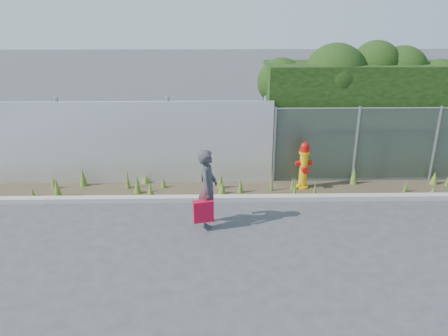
% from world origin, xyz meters
% --- Properties ---
extents(ground, '(80.00, 80.00, 0.00)m').
position_xyz_m(ground, '(0.00, 0.00, 0.00)').
color(ground, '#3D3D40').
rests_on(ground, ground).
extents(curb, '(16.00, 0.22, 0.12)m').
position_xyz_m(curb, '(0.00, 1.80, 0.06)').
color(curb, '#A09990').
rests_on(curb, ground).
extents(weed_strip, '(16.00, 1.23, 0.54)m').
position_xyz_m(weed_strip, '(-0.36, 2.41, 0.12)').
color(weed_strip, '#3E3323').
rests_on(weed_strip, ground).
extents(corrugated_fence, '(8.50, 0.21, 2.30)m').
position_xyz_m(corrugated_fence, '(-3.25, 3.01, 1.10)').
color(corrugated_fence, silver).
rests_on(corrugated_fence, ground).
extents(chainlink_fence, '(6.50, 0.07, 2.05)m').
position_xyz_m(chainlink_fence, '(4.25, 3.00, 1.03)').
color(chainlink_fence, gray).
rests_on(chainlink_fence, ground).
extents(hedge, '(7.52, 1.76, 3.59)m').
position_xyz_m(hedge, '(4.38, 4.01, 1.93)').
color(hedge, black).
rests_on(hedge, ground).
extents(fire_hydrant, '(0.42, 0.38, 1.27)m').
position_xyz_m(fire_hydrant, '(1.76, 2.54, 0.61)').
color(fire_hydrant, '#ECAA0C').
rests_on(fire_hydrant, ground).
extents(woman, '(0.47, 0.66, 1.70)m').
position_xyz_m(woman, '(-0.66, 0.61, 0.85)').
color(woman, '#0E5759').
rests_on(woman, ground).
extents(red_tote_bag, '(0.42, 0.15, 0.55)m').
position_xyz_m(red_tote_bag, '(-0.76, 0.34, 0.44)').
color(red_tote_bag, '#AC092C').
extents(black_shoulder_bag, '(0.23, 0.10, 0.17)m').
position_xyz_m(black_shoulder_bag, '(-0.68, 0.86, 1.00)').
color(black_shoulder_bag, black).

